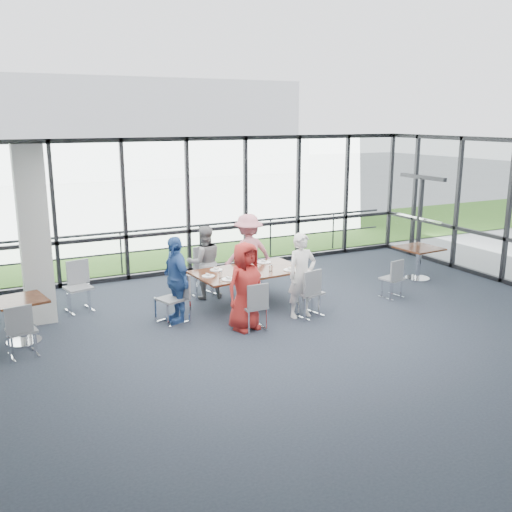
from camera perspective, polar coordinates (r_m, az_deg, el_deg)
name	(u,v)px	position (r m, az deg, el deg)	size (l,w,h in m)	color
floor	(294,343)	(9.55, 3.79, -8.72)	(12.00, 10.00, 0.02)	#212833
ceiling	(297,146)	(8.84, 4.12, 10.90)	(12.00, 10.00, 0.04)	white
curtain_wall_back	(188,206)	(13.53, -6.82, 4.98)	(12.00, 0.10, 3.20)	white
exit_door	(420,218)	(15.67, 16.07, 3.69)	(0.12, 1.60, 2.10)	black
structural_column	(34,235)	(10.83, -21.31, 1.97)	(0.50, 0.50, 3.20)	silver
apron	(136,235)	(18.53, -11.93, 2.04)	(80.00, 70.00, 0.02)	gray
grass_strip	(154,247)	(16.64, -10.17, 0.92)	(80.00, 5.00, 0.01)	#33621E
hangar_main	(107,127)	(40.51, -14.70, 12.36)	(24.00, 10.00, 6.00)	silver
guard_rail	(181,247)	(14.29, -7.52, 0.94)	(0.06, 0.06, 12.00)	#2D2D33
main_table	(249,276)	(11.05, -0.69, -1.98)	(2.23, 1.35, 0.75)	#3B1B0E
side_table_left	(21,307)	(10.10, -22.46, -4.72)	(0.89, 0.89, 0.75)	#3B1B0E
side_table_right	(419,252)	(13.52, 15.98, 0.37)	(0.93, 0.93, 0.75)	#3B1B0E
diner_near_left	(245,286)	(9.87, -1.07, -3.05)	(0.77, 0.50, 1.57)	#AC241F
diner_near_right	(302,276)	(10.53, 4.60, -1.97)	(0.58, 0.42, 1.58)	white
diner_far_left	(204,262)	(11.64, -5.18, -0.63)	(0.74, 0.45, 1.51)	gray
diner_far_right	(248,254)	(11.94, -0.78, 0.21)	(1.09, 0.56, 1.69)	#CE7683
diner_end	(176,279)	(10.34, -8.02, -2.34)	(0.93, 0.51, 1.59)	#335BA1
chair_main_nl	(253,306)	(9.96, -0.29, -5.05)	(0.41, 0.41, 0.85)	gray
chair_main_nr	(309,293)	(10.65, 5.31, -3.69)	(0.44, 0.44, 0.91)	gray
chair_main_fl	(204,273)	(11.85, -5.27, -1.69)	(0.48, 0.48, 0.99)	gray
chair_main_fr	(251,268)	(12.21, -0.46, -1.18)	(0.48, 0.48, 0.98)	gray
chair_main_end	(172,299)	(10.39, -8.41, -4.28)	(0.44, 0.44, 0.89)	gray
chair_spare_la	(21,330)	(9.59, -22.40, -6.88)	(0.42, 0.42, 0.85)	gray
chair_spare_lb	(78,288)	(11.38, -17.35, -3.06)	(0.46, 0.46, 0.94)	gray
chair_spare_r	(392,279)	(12.03, 13.45, -2.22)	(0.40, 0.40, 0.81)	gray
plate_nl	(229,279)	(10.39, -2.74, -2.35)	(0.27, 0.27, 0.01)	white
plate_nr	(290,270)	(11.03, 3.45, -1.40)	(0.26, 0.26, 0.01)	white
plate_fl	(216,270)	(11.05, -4.01, -1.39)	(0.24, 0.24, 0.01)	white
plate_fr	(264,262)	(11.60, 0.78, -0.62)	(0.28, 0.28, 0.01)	white
plate_end	(208,276)	(10.63, -4.80, -2.01)	(0.24, 0.24, 0.01)	white
tumbler_a	(244,272)	(10.68, -1.21, -1.57)	(0.06, 0.06, 0.13)	white
tumbler_b	(271,268)	(10.94, 1.49, -1.20)	(0.06, 0.06, 0.13)	white
tumbler_c	(247,264)	(11.23, -0.92, -0.80)	(0.07, 0.07, 0.13)	white
tumbler_d	(221,275)	(10.49, -3.57, -1.87)	(0.06, 0.06, 0.13)	white
menu_a	(254,277)	(10.57, -0.19, -2.09)	(0.28, 0.20, 0.00)	beige
menu_b	(294,268)	(11.22, 3.81, -1.18)	(0.29, 0.20, 0.00)	beige
menu_c	(249,264)	(11.45, -0.74, -0.85)	(0.31, 0.22, 0.00)	beige
condiment_caddy	(252,268)	(11.08, -0.37, -1.25)	(0.10, 0.07, 0.04)	black
ketchup_bottle	(250,264)	(11.13, -0.64, -0.81)	(0.06, 0.06, 0.18)	#A3221C
green_bottle	(255,264)	(11.06, -0.10, -0.84)	(0.05, 0.05, 0.20)	#207F40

